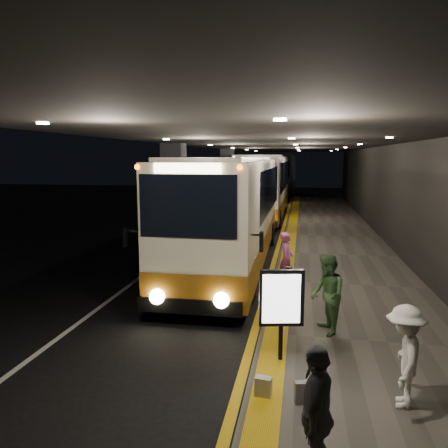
% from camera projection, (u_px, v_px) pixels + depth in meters
% --- Properties ---
extents(ground, '(90.00, 90.00, 0.00)m').
position_uv_depth(ground, '(186.00, 290.00, 12.88)').
color(ground, black).
extents(lane_line_white, '(0.12, 50.00, 0.01)m').
position_uv_depth(lane_line_white, '(175.00, 252.00, 18.06)').
color(lane_line_white, silver).
rests_on(lane_line_white, ground).
extents(kerb_stripe_yellow, '(0.18, 50.00, 0.01)m').
position_uv_depth(kerb_stripe_yellow, '(276.00, 256.00, 17.34)').
color(kerb_stripe_yellow, gold).
rests_on(kerb_stripe_yellow, ground).
extents(sidewalk, '(4.50, 50.00, 0.15)m').
position_uv_depth(sidewalk, '(338.00, 256.00, 16.91)').
color(sidewalk, '#514C44').
rests_on(sidewalk, ground).
extents(tactile_strip, '(0.50, 50.00, 0.01)m').
position_uv_depth(tactile_strip, '(289.00, 252.00, 17.23)').
color(tactile_strip, gold).
rests_on(tactile_strip, sidewalk).
extents(terminal_wall, '(0.10, 50.00, 6.00)m').
position_uv_depth(terminal_wall, '(404.00, 181.00, 16.07)').
color(terminal_wall, black).
rests_on(terminal_wall, ground).
extents(support_columns, '(0.80, 24.80, 4.40)m').
position_uv_depth(support_columns, '(174.00, 201.00, 16.70)').
color(support_columns, black).
rests_on(support_columns, ground).
extents(canopy, '(9.00, 50.00, 0.40)m').
position_uv_depth(canopy, '(282.00, 138.00, 16.61)').
color(canopy, black).
rests_on(canopy, support_columns).
extents(coach_main, '(2.66, 12.13, 3.76)m').
position_uv_depth(coach_main, '(231.00, 216.00, 15.43)').
color(coach_main, beige).
rests_on(coach_main, ground).
extents(coach_second, '(2.63, 12.35, 3.88)m').
position_uv_depth(coach_second, '(264.00, 189.00, 27.55)').
color(coach_second, beige).
rests_on(coach_second, ground).
extents(coach_third, '(3.36, 12.77, 3.97)m').
position_uv_depth(coach_third, '(277.00, 177.00, 42.83)').
color(coach_third, beige).
rests_on(coach_third, ground).
extents(passenger_boarding, '(0.48, 0.64, 1.60)m').
position_uv_depth(passenger_boarding, '(286.00, 259.00, 12.65)').
color(passenger_boarding, '#AD5088').
rests_on(passenger_boarding, sidewalk).
extents(passenger_waiting_green, '(0.71, 0.93, 1.71)m').
position_uv_depth(passenger_waiting_green, '(327.00, 295.00, 9.23)').
color(passenger_waiting_green, '#406A3B').
rests_on(passenger_waiting_green, sidewalk).
extents(passenger_waiting_white, '(0.65, 1.08, 1.57)m').
position_uv_depth(passenger_waiting_white, '(404.00, 356.00, 6.53)').
color(passenger_waiting_white, silver).
rests_on(passenger_waiting_white, sidewalk).
extents(passenger_waiting_grey, '(0.65, 1.04, 1.67)m').
position_uv_depth(passenger_waiting_grey, '(316.00, 414.00, 4.98)').
color(passenger_waiting_grey, '#515257').
rests_on(passenger_waiting_grey, sidewalk).
extents(bag_polka, '(0.31, 0.18, 0.35)m').
position_uv_depth(bag_polka, '(304.00, 393.00, 6.65)').
color(bag_polka, black).
rests_on(bag_polka, sidewalk).
extents(bag_plain, '(0.27, 0.19, 0.32)m').
position_uv_depth(bag_plain, '(263.00, 387.00, 6.85)').
color(bag_plain, beige).
rests_on(bag_plain, sidewalk).
extents(info_sign, '(0.82, 0.27, 1.72)m').
position_uv_depth(info_sign, '(281.00, 300.00, 7.93)').
color(info_sign, black).
rests_on(info_sign, sidewalk).
extents(stanchion_post, '(0.05, 0.05, 0.99)m').
position_uv_depth(stanchion_post, '(289.00, 286.00, 11.02)').
color(stanchion_post, black).
rests_on(stanchion_post, sidewalk).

